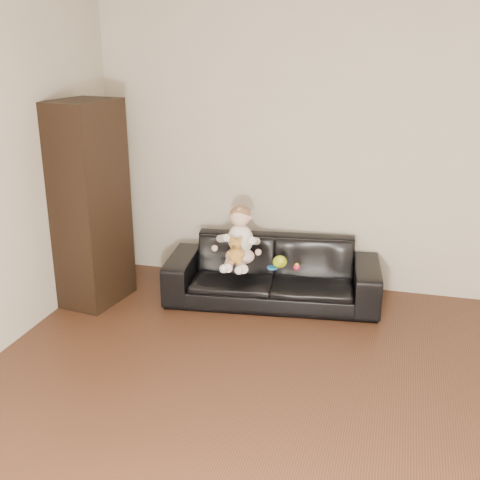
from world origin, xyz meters
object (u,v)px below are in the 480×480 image
(cabinet, at_px, (90,205))
(toy_blue_disc, at_px, (273,268))
(toy_rattle, at_px, (297,267))
(baby, at_px, (240,239))
(sofa, at_px, (273,272))
(teddy_bear, at_px, (236,251))
(toy_green, at_px, (280,262))

(cabinet, distance_m, toy_blue_disc, 1.68)
(cabinet, xyz_separation_m, toy_rattle, (1.79, 0.27, -0.50))
(toy_blue_disc, bearing_deg, baby, 174.99)
(sofa, distance_m, toy_blue_disc, 0.16)
(teddy_bear, relative_size, toy_blue_disc, 2.54)
(toy_green, distance_m, toy_blue_disc, 0.08)
(sofa, xyz_separation_m, toy_blue_disc, (0.03, -0.13, 0.09))
(sofa, distance_m, toy_green, 0.19)
(toy_green, distance_m, toy_rattle, 0.16)
(toy_green, bearing_deg, cabinet, -169.62)
(teddy_bear, relative_size, toy_rattle, 4.05)
(toy_rattle, xyz_separation_m, toy_blue_disc, (-0.21, -0.01, -0.02))
(baby, height_order, toy_green, baby)
(sofa, bearing_deg, baby, -165.90)
(sofa, relative_size, toy_green, 12.42)
(sofa, relative_size, baby, 3.60)
(toy_green, relative_size, toy_blue_disc, 1.62)
(baby, distance_m, teddy_bear, 0.17)
(cabinet, distance_m, baby, 1.34)
(baby, xyz_separation_m, toy_rattle, (0.52, -0.02, -0.20))
(sofa, distance_m, toy_rattle, 0.29)
(toy_green, bearing_deg, teddy_bear, -153.84)
(cabinet, distance_m, teddy_bear, 1.33)
(sofa, height_order, cabinet, cabinet)
(baby, xyz_separation_m, toy_green, (0.36, 0.01, -0.18))
(sofa, distance_m, teddy_bear, 0.46)
(cabinet, height_order, toy_blue_disc, cabinet)
(toy_green, xyz_separation_m, toy_rattle, (0.16, -0.03, -0.02))
(sofa, bearing_deg, toy_rattle, -34.48)
(teddy_bear, bearing_deg, sofa, 20.97)
(cabinet, bearing_deg, toy_green, 19.08)
(cabinet, height_order, toy_green, cabinet)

